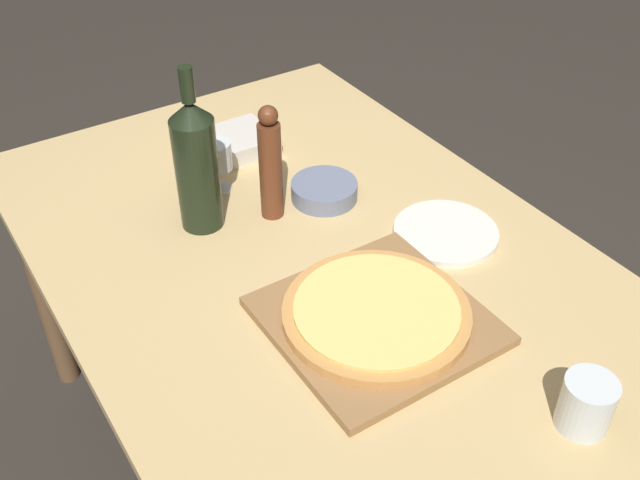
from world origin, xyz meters
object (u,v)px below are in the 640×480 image
pizza (376,312)px  pepper_mill (271,165)px  wine_bottle (196,164)px  wine_glass (215,157)px  small_bowl (324,191)px

pizza → pepper_mill: 0.40m
pizza → wine_bottle: bearing=105.9°
pizza → wine_glass: 0.54m
wine_bottle → pizza: bearing=-74.1°
pizza → small_bowl: 0.41m
wine_bottle → small_bowl: (0.27, -0.06, -0.13)m
wine_glass → small_bowl: bearing=-41.2°
pepper_mill → small_bowl: (0.12, -0.01, -0.10)m
wine_bottle → wine_glass: 0.14m
pizza → pepper_mill: size_ratio=1.31×
wine_bottle → small_bowl: bearing=-13.3°
pepper_mill → wine_glass: (-0.06, 0.15, -0.04)m
wine_glass → small_bowl: size_ratio=0.82×
wine_glass → pepper_mill: bearing=-68.7°
pizza → small_bowl: pizza is taller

